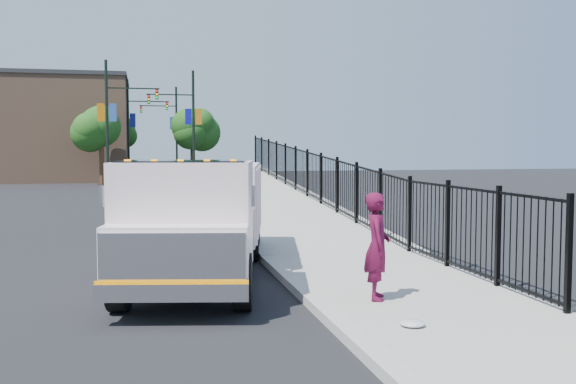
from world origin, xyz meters
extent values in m
plane|color=black|center=(0.00, 0.00, 0.00)|extent=(120.00, 120.00, 0.00)
cube|color=#9E998E|center=(1.93, -2.00, 0.06)|extent=(3.55, 12.00, 0.12)
cube|color=#ADAAA3|center=(0.00, -2.00, 0.08)|extent=(0.30, 12.00, 0.16)
cube|color=#9E998E|center=(2.12, 16.00, 0.00)|extent=(3.95, 24.06, 3.19)
cube|color=black|center=(3.55, 12.00, 0.90)|extent=(0.10, 28.00, 1.80)
cube|color=black|center=(-1.62, 2.71, 0.52)|extent=(2.22, 6.51, 0.21)
cube|color=white|center=(-2.06, 0.57, 1.47)|extent=(2.60, 2.49, 1.90)
cube|color=white|center=(-2.30, -0.59, 1.00)|extent=(2.32, 1.10, 0.95)
cube|color=silver|center=(-2.37, -0.93, 1.00)|extent=(2.15, 0.51, 0.81)
cube|color=silver|center=(-2.38, -1.01, 0.52)|extent=(2.27, 0.62, 0.27)
cube|color=#FD8E01|center=(-2.38, -1.01, 0.66)|extent=(2.24, 0.50, 0.06)
cube|color=black|center=(-2.11, 0.34, 2.04)|extent=(2.29, 1.62, 0.81)
cube|color=white|center=(-1.38, 3.92, 1.47)|extent=(3.03, 4.36, 1.61)
cube|color=silver|center=(-3.41, -0.12, 1.90)|extent=(0.07, 0.07, 0.33)
cube|color=silver|center=(-1.09, -0.59, 1.90)|extent=(0.07, 0.07, 0.33)
cube|color=orange|center=(-3.01, 0.19, 2.44)|extent=(0.11, 0.09, 0.06)
cube|color=orange|center=(-2.59, 0.10, 2.44)|extent=(0.11, 0.09, 0.06)
cube|color=orange|center=(-2.17, 0.02, 2.44)|extent=(0.11, 0.09, 0.06)
cube|color=orange|center=(-1.75, -0.07, 2.44)|extent=(0.11, 0.09, 0.06)
cube|color=orange|center=(-1.34, -0.15, 2.44)|extent=(0.11, 0.09, 0.06)
cylinder|color=black|center=(-3.17, 0.12, 0.47)|extent=(0.49, 0.99, 0.95)
cylinder|color=black|center=(-1.21, -0.28, 0.47)|extent=(0.49, 0.99, 0.95)
cylinder|color=black|center=(-2.24, 4.68, 0.47)|extent=(0.49, 0.99, 0.95)
cylinder|color=black|center=(-0.29, 4.28, 0.47)|extent=(0.49, 0.99, 0.95)
cylinder|color=black|center=(-2.03, 5.70, 0.47)|extent=(0.49, 0.99, 0.95)
cylinder|color=black|center=(-0.08, 5.31, 0.47)|extent=(0.49, 0.99, 0.95)
imported|color=#500B28|center=(1.02, -0.49, 1.02)|extent=(0.60, 0.75, 1.79)
ellipsoid|color=silver|center=(0.94, -2.15, 0.17)|extent=(0.37, 0.37, 0.09)
cylinder|color=black|center=(-4.91, 30.57, 4.00)|extent=(0.18, 0.18, 8.00)
cube|color=black|center=(-3.31, 30.57, 6.30)|extent=(3.20, 0.08, 0.08)
cube|color=black|center=(-1.87, 30.57, 5.95)|extent=(0.18, 0.22, 0.60)
cube|color=#2A509E|center=(-4.56, 30.57, 4.80)|extent=(0.45, 0.04, 1.10)
cube|color=#C26809|center=(-5.26, 30.57, 4.80)|extent=(0.45, 0.04, 1.10)
cylinder|color=black|center=(0.70, 34.90, 4.00)|extent=(0.18, 0.18, 8.00)
cube|color=black|center=(-0.90, 34.90, 6.30)|extent=(3.20, 0.08, 0.08)
cube|color=black|center=(-2.34, 34.90, 5.95)|extent=(0.18, 0.22, 0.60)
cube|color=orange|center=(1.05, 34.90, 4.80)|extent=(0.45, 0.04, 1.10)
cube|color=#0D10A5|center=(0.35, 34.90, 4.80)|extent=(0.45, 0.04, 1.10)
cylinder|color=black|center=(-3.89, 41.99, 4.00)|extent=(0.18, 0.18, 8.00)
cube|color=black|center=(-2.29, 41.99, 6.30)|extent=(3.20, 0.08, 0.08)
cube|color=black|center=(-0.85, 41.99, 5.95)|extent=(0.18, 0.22, 0.60)
cube|color=navy|center=(-3.54, 41.99, 4.80)|extent=(0.45, 0.04, 1.10)
cube|color=#C0861F|center=(-4.24, 41.99, 4.80)|extent=(0.45, 0.04, 1.10)
cylinder|color=black|center=(0.16, 47.42, 4.00)|extent=(0.18, 0.18, 8.00)
cube|color=black|center=(-1.44, 47.42, 6.30)|extent=(3.20, 0.08, 0.08)
cube|color=black|center=(-2.88, 47.42, 5.95)|extent=(0.18, 0.22, 0.60)
cube|color=gold|center=(0.51, 47.42, 4.80)|extent=(0.45, 0.04, 1.10)
cube|color=#235A89|center=(-0.19, 47.42, 4.80)|extent=(0.45, 0.04, 1.10)
cylinder|color=#382314|center=(-5.62, 36.50, 1.60)|extent=(0.36, 0.36, 3.20)
sphere|color=#194714|center=(-5.62, 36.50, 4.00)|extent=(2.99, 2.99, 2.99)
cylinder|color=#382314|center=(1.07, 41.00, 1.60)|extent=(0.36, 0.36, 3.20)
sphere|color=#194714|center=(1.07, 41.00, 4.00)|extent=(2.77, 2.77, 2.77)
cylinder|color=#382314|center=(-4.65, 46.61, 1.60)|extent=(0.36, 0.36, 3.20)
sphere|color=#194714|center=(-4.65, 46.61, 4.00)|extent=(2.44, 2.44, 2.44)
cube|color=#8C664C|center=(-9.00, 44.00, 4.00)|extent=(10.00, 10.00, 8.00)
camera|label=1|loc=(-2.76, -10.50, 2.66)|focal=40.00mm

